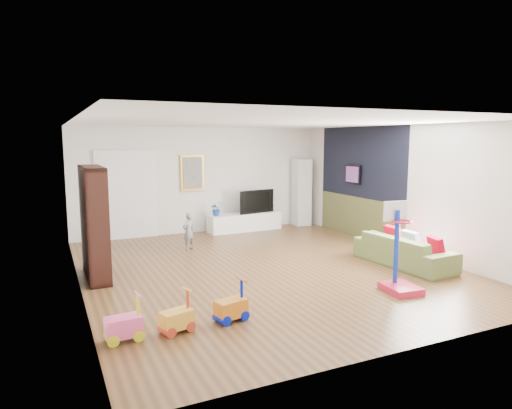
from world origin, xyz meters
name	(u,v)px	position (x,y,z in m)	size (l,w,h in m)	color
floor	(265,267)	(0.00, 0.00, 0.00)	(6.50, 7.50, 0.00)	brown
ceiling	(265,122)	(0.00, 0.00, 2.70)	(6.50, 7.50, 0.00)	white
wall_back	(201,180)	(0.00, 3.75, 1.35)	(6.50, 0.00, 2.70)	silver
wall_front	(414,235)	(0.00, -3.75, 1.35)	(6.50, 0.00, 2.70)	silver
wall_left	(77,208)	(-3.25, 0.00, 1.35)	(0.00, 7.50, 2.70)	silver
wall_right	(401,189)	(3.25, 0.00, 1.35)	(0.00, 7.50, 2.70)	white
navy_accent	(360,162)	(3.23, 1.40, 1.85)	(0.01, 3.20, 1.70)	black
olive_wainscot	(359,218)	(3.23, 1.40, 0.50)	(0.01, 3.20, 1.00)	brown
doorway	(127,196)	(-1.90, 3.71, 1.05)	(1.45, 0.06, 2.10)	white
painting_back	(192,173)	(-0.25, 3.71, 1.55)	(0.62, 0.06, 0.92)	gold
artwork_right	(353,174)	(3.17, 1.60, 1.55)	(0.04, 0.56, 0.46)	#7F3F8C
media_console	(245,222)	(1.06, 3.40, 0.23)	(1.98, 0.50, 0.46)	white
tall_cabinet	(301,192)	(2.84, 3.47, 0.93)	(0.43, 0.43, 1.86)	silver
bookshelf	(94,223)	(-2.95, 0.67, 0.97)	(0.35, 1.33, 1.94)	black
sofa	(404,251)	(2.48, -0.99, 0.29)	(2.00, 0.78, 0.58)	#5E7139
basketball_hoop	(403,248)	(1.34, -2.15, 0.72)	(0.49, 0.60, 1.44)	red
ride_on_yellow	(176,312)	(-2.28, -2.15, 0.26)	(0.39, 0.24, 0.52)	gold
ride_on_orange	(231,301)	(-1.54, -2.11, 0.27)	(0.41, 0.25, 0.55)	orange
ride_on_pink	(123,319)	(-2.92, -2.13, 0.28)	(0.42, 0.26, 0.56)	#FF589C
child	(189,231)	(-0.90, 1.96, 0.41)	(0.30, 0.20, 0.82)	slate
tv	(255,201)	(1.37, 3.42, 0.77)	(1.06, 0.14, 0.61)	black
vase_plant	(217,209)	(0.27, 3.37, 0.64)	(0.32, 0.28, 0.36)	navy
pillow_left	(436,247)	(2.68, -1.57, 0.46)	(0.10, 0.38, 0.38)	#A80017
pillow_center	(411,241)	(2.65, -0.98, 0.46)	(0.10, 0.39, 0.39)	white
pillow_right	(393,236)	(2.69, -0.45, 0.46)	(0.10, 0.40, 0.40)	red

